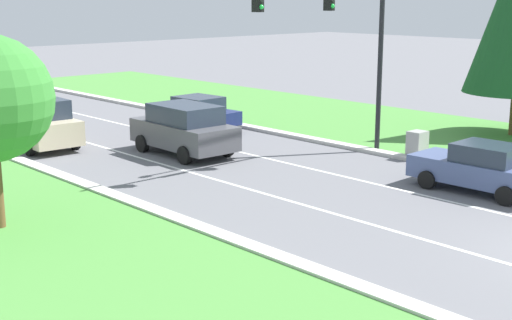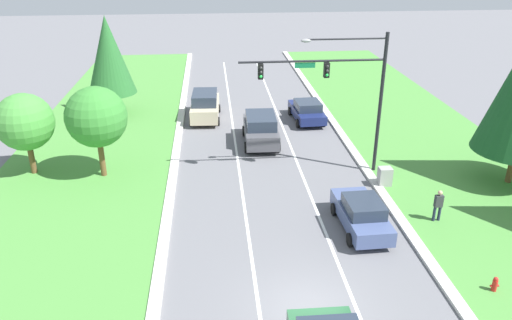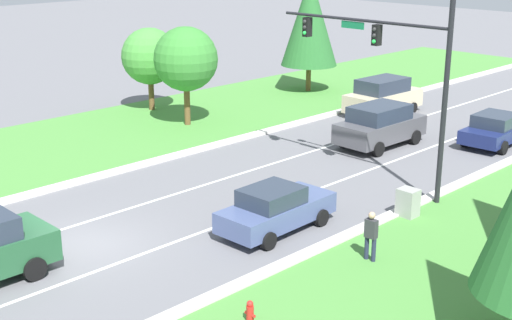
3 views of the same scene
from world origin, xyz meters
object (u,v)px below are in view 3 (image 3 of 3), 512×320
pedestrian (371,235)px  fire_hydrant (250,313)px  conifer_mid_left_tree (310,20)px  navy_sedan (497,129)px  graphite_suv (380,125)px  utility_cabinet (408,204)px  slate_blue_sedan (275,209)px  oak_near_left_tree (186,59)px  champagne_suv (383,96)px  traffic_signal_mast (395,57)px  oak_far_left_tree (150,56)px

pedestrian → fire_hydrant: size_ratio=2.41×
conifer_mid_left_tree → fire_hydrant: bearing=-51.8°
navy_sedan → pedestrian: (3.53, -14.99, 0.14)m
fire_hydrant → pedestrian: bearing=90.3°
graphite_suv → navy_sedan: (3.89, 4.21, -0.25)m
utility_cabinet → fire_hydrant: bearing=-82.1°
slate_blue_sedan → utility_cabinet: bearing=57.2°
fire_hydrant → oak_near_left_tree: size_ratio=0.13×
slate_blue_sedan → graphite_suv: 11.64m
graphite_suv → fire_hydrant: size_ratio=6.85×
navy_sedan → conifer_mid_left_tree: 15.25m
champagne_suv → utility_cabinet: size_ratio=4.50×
champagne_suv → pedestrian: champagne_suv is taller
navy_sedan → champagne_suv: bearing=168.3°
fire_hydrant → oak_near_left_tree: oak_near_left_tree is taller
utility_cabinet → conifer_mid_left_tree: conifer_mid_left_tree is taller
champagne_suv → utility_cabinet: (9.83, -12.21, -0.50)m
traffic_signal_mast → graphite_suv: 7.61m
fire_hydrant → conifer_mid_left_tree: 29.54m
champagne_suv → navy_sedan: champagne_suv is taller
graphite_suv → slate_blue_sedan: bearing=-70.5°
conifer_mid_left_tree → oak_near_left_tree: bearing=-84.1°
champagne_suv → oak_near_left_tree: size_ratio=0.94×
fire_hydrant → conifer_mid_left_tree: (-18.07, 22.97, 4.29)m
traffic_signal_mast → conifer_mid_left_tree: (-14.54, 11.81, -0.73)m
graphite_suv → conifer_mid_left_tree: 13.17m
oak_near_left_tree → navy_sedan: bearing=32.1°
traffic_signal_mast → fire_hydrant: bearing=-72.5°
champagne_suv → navy_sedan: bearing=-6.3°
traffic_signal_mast → conifer_mid_left_tree: size_ratio=1.07×
conifer_mid_left_tree → champagne_suv: bearing=-12.6°
champagne_suv → fire_hydrant: size_ratio=7.07×
oak_near_left_tree → oak_far_left_tree: bearing=170.2°
pedestrian → conifer_mid_left_tree: conifer_mid_left_tree is taller
champagne_suv → oak_far_left_tree: size_ratio=1.03×
utility_cabinet → oak_far_left_tree: 20.19m
traffic_signal_mast → fire_hydrant: (3.52, -11.17, -5.02)m
utility_cabinet → oak_near_left_tree: size_ratio=0.21×
pedestrian → slate_blue_sedan: bearing=1.7°
utility_cabinet → conifer_mid_left_tree: (-16.78, 13.76, 4.08)m
champagne_suv → utility_cabinet: champagne_suv is taller
graphite_suv → oak_near_left_tree: 10.65m
slate_blue_sedan → fire_hydrant: slate_blue_sedan is taller
pedestrian → oak_far_left_tree: size_ratio=0.35×
champagne_suv → pedestrian: size_ratio=2.93×
traffic_signal_mast → oak_far_left_tree: size_ratio=1.68×
champagne_suv → conifer_mid_left_tree: (-6.95, 1.55, 3.58)m
champagne_suv → pedestrian: 19.59m
oak_near_left_tree → traffic_signal_mast: bearing=-3.1°
graphite_suv → pedestrian: 13.09m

